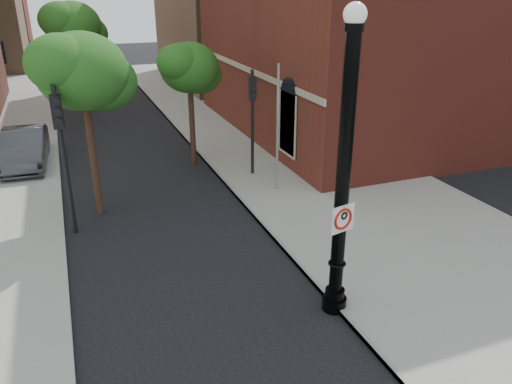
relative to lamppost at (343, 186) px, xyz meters
name	(u,v)px	position (x,y,z in m)	size (l,w,h in m)	color
ground	(253,321)	(-2.01, 0.25, -3.24)	(120.00, 120.00, 0.00)	black
sidewalk_right	(299,159)	(3.99, 10.25, -3.18)	(8.00, 60.00, 0.12)	gray
curb_edge	(214,170)	(0.04, 10.25, -3.17)	(0.10, 60.00, 0.14)	gray
brick_wall_building	(439,4)	(13.99, 14.25, 3.01)	(22.30, 16.30, 12.50)	maroon
lamppost	(343,186)	(0.00, 0.00, 0.00)	(0.59, 0.59, 7.02)	black
no_parking_sign	(343,218)	(-0.04, -0.17, -0.72)	(0.64, 0.18, 0.66)	white
parked_car	(25,148)	(-7.29, 13.90, -2.45)	(1.68, 4.82, 1.59)	#313137
traffic_signal_left	(61,137)	(-5.67, 6.50, -0.09)	(0.32, 0.39, 4.69)	black
traffic_signal_right	(252,106)	(1.37, 9.17, -0.34)	(0.31, 0.37, 4.31)	black
utility_pole	(278,131)	(1.64, 7.31, -0.85)	(0.10, 0.10, 4.78)	#999999
street_tree_a	(83,73)	(-4.76, 7.78, 1.52)	(3.35, 3.02, 6.03)	black
street_tree_b	(74,27)	(-4.38, 21.28, 1.87)	(3.59, 3.25, 6.47)	black
street_tree_c	(190,69)	(-0.43, 11.64, 0.83)	(2.87, 2.59, 5.16)	black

